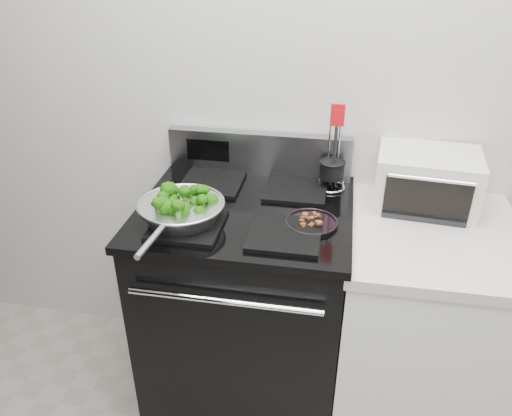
% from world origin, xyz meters
% --- Properties ---
extents(back_wall, '(4.00, 0.02, 2.70)m').
position_xyz_m(back_wall, '(0.00, 1.75, 1.35)').
color(back_wall, '#BCB9B2').
rests_on(back_wall, ground).
extents(gas_range, '(0.79, 0.69, 1.13)m').
position_xyz_m(gas_range, '(-0.30, 1.41, 0.49)').
color(gas_range, black).
rests_on(gas_range, floor).
extents(counter, '(0.62, 0.68, 0.92)m').
position_xyz_m(counter, '(0.39, 1.41, 0.46)').
color(counter, white).
rests_on(counter, floor).
extents(skillet, '(0.31, 0.48, 0.07)m').
position_xyz_m(skillet, '(-0.50, 1.26, 1.00)').
color(skillet, silver).
rests_on(skillet, gas_range).
extents(broccoli_pile, '(0.24, 0.24, 0.08)m').
position_xyz_m(broccoli_pile, '(-0.50, 1.27, 1.02)').
color(broccoli_pile, black).
rests_on(broccoli_pile, skillet).
extents(bacon_plate, '(0.19, 0.19, 0.04)m').
position_xyz_m(bacon_plate, '(-0.05, 1.33, 0.97)').
color(bacon_plate, black).
rests_on(bacon_plate, gas_range).
extents(utensil_holder, '(0.11, 0.11, 0.35)m').
position_xyz_m(utensil_holder, '(0.00, 1.63, 1.01)').
color(utensil_holder, silver).
rests_on(utensil_holder, gas_range).
extents(toaster_oven, '(0.39, 0.32, 0.21)m').
position_xyz_m(toaster_oven, '(0.36, 1.61, 1.03)').
color(toaster_oven, beige).
rests_on(toaster_oven, counter).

